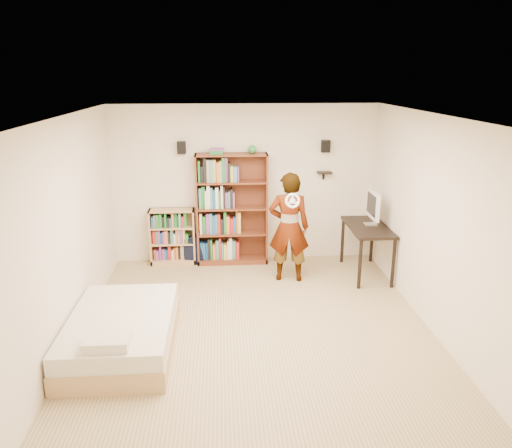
{
  "coord_description": "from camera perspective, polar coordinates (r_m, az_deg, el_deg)",
  "views": [
    {
      "loc": [
        -0.4,
        -5.86,
        3.17
      ],
      "look_at": [
        0.05,
        0.6,
        1.21
      ],
      "focal_mm": 35.0,
      "sensor_mm": 36.0,
      "label": 1
    }
  ],
  "objects": [
    {
      "name": "ground",
      "position": [
        6.68,
        -0.08,
        -11.5
      ],
      "size": [
        4.5,
        5.0,
        0.01
      ],
      "primitive_type": "cube",
      "color": "tan",
      "rests_on": "ground"
    },
    {
      "name": "room_shell",
      "position": [
        6.05,
        -0.09,
        3.36
      ],
      "size": [
        4.52,
        5.02,
        2.71
      ],
      "color": "#EFE6CD",
      "rests_on": "ground"
    },
    {
      "name": "crown_molding",
      "position": [
        5.9,
        -0.1,
        11.97
      ],
      "size": [
        4.5,
        5.0,
        0.06
      ],
      "color": "silver",
      "rests_on": "room_shell"
    },
    {
      "name": "speaker_left",
      "position": [
        8.37,
        -8.51,
        8.62
      ],
      "size": [
        0.14,
        0.12,
        0.2
      ],
      "primitive_type": "cube",
      "color": "black",
      "rests_on": "room_shell"
    },
    {
      "name": "speaker_right",
      "position": [
        8.53,
        7.97,
        8.8
      ],
      "size": [
        0.14,
        0.12,
        0.2
      ],
      "primitive_type": "cube",
      "color": "black",
      "rests_on": "room_shell"
    },
    {
      "name": "wall_shelf",
      "position": [
        8.61,
        7.83,
        5.84
      ],
      "size": [
        0.25,
        0.16,
        0.02
      ],
      "primitive_type": "cube",
      "color": "black",
      "rests_on": "room_shell"
    },
    {
      "name": "tall_bookshelf",
      "position": [
        8.49,
        -2.77,
        1.67
      ],
      "size": [
        1.2,
        0.35,
        1.9
      ],
      "primitive_type": null,
      "color": "brown",
      "rests_on": "ground"
    },
    {
      "name": "low_bookshelf",
      "position": [
        8.69,
        -9.5,
        -1.42
      ],
      "size": [
        0.77,
        0.29,
        0.96
      ],
      "primitive_type": null,
      "color": "tan",
      "rests_on": "ground"
    },
    {
      "name": "computer_desk",
      "position": [
        8.32,
        12.5,
        -2.93
      ],
      "size": [
        0.61,
        1.21,
        0.83
      ],
      "primitive_type": null,
      "color": "black",
      "rests_on": "ground"
    },
    {
      "name": "imac",
      "position": [
        8.18,
        13.06,
        1.76
      ],
      "size": [
        0.17,
        0.56,
        0.55
      ],
      "primitive_type": null,
      "rotation": [
        0.0,
        0.0,
        0.12
      ],
      "color": "white",
      "rests_on": "computer_desk"
    },
    {
      "name": "daybed",
      "position": [
        6.25,
        -15.13,
        -11.42
      ],
      "size": [
        1.21,
        1.86,
        0.55
      ],
      "primitive_type": null,
      "color": "white",
      "rests_on": "ground"
    },
    {
      "name": "person",
      "position": [
        7.79,
        3.78,
        -0.37
      ],
      "size": [
        0.69,
        0.5,
        1.74
      ],
      "primitive_type": "imported",
      "rotation": [
        0.0,
        0.0,
        3.01
      ],
      "color": "black",
      "rests_on": "ground"
    },
    {
      "name": "wii_wheel",
      "position": [
        7.34,
        4.2,
        2.68
      ],
      "size": [
        0.23,
        0.09,
        0.23
      ],
      "primitive_type": "torus",
      "rotation": [
        1.36,
        0.0,
        0.0
      ],
      "color": "white",
      "rests_on": "person"
    },
    {
      "name": "navy_bag",
      "position": [
        8.72,
        -7.16,
        -2.89
      ],
      "size": [
        0.41,
        0.31,
        0.49
      ],
      "primitive_type": null,
      "rotation": [
        0.0,
        0.0,
        -0.22
      ],
      "color": "black",
      "rests_on": "ground"
    }
  ]
}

